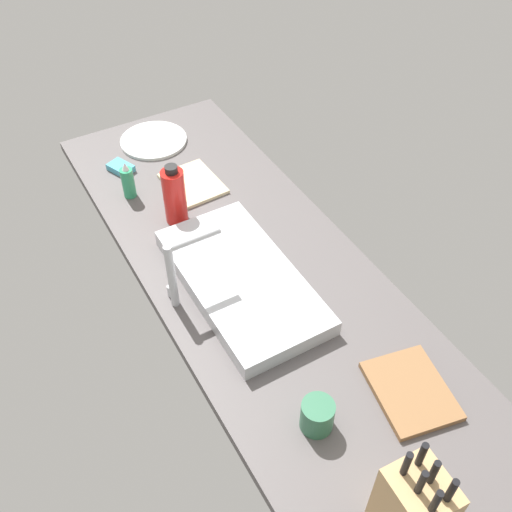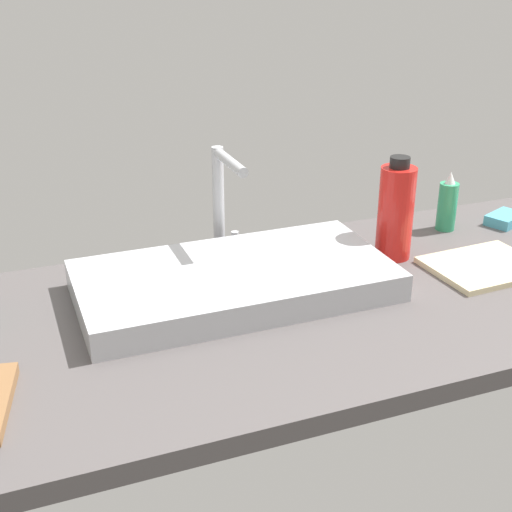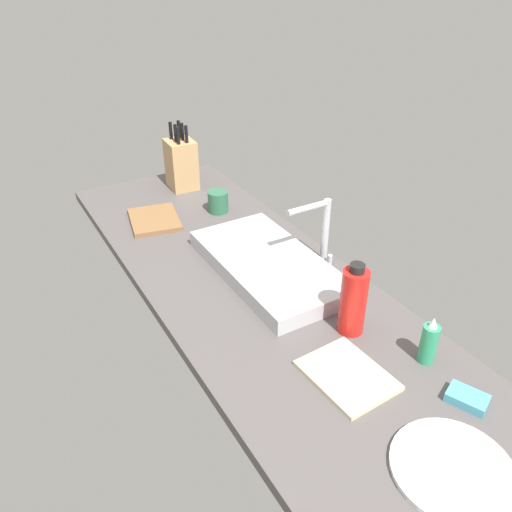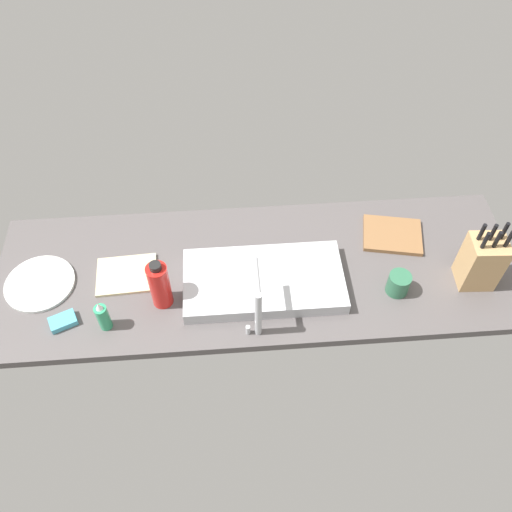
{
  "view_description": "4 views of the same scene",
  "coord_description": "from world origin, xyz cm",
  "views": [
    {
      "loc": [
        -102.92,
        60.22,
        131.98
      ],
      "look_at": [
        2.5,
        -0.04,
        8.97
      ],
      "focal_mm": 40.98,
      "sensor_mm": 36.0,
      "label": 1
    },
    {
      "loc": [
        -40.2,
        -103.66,
        63.61
      ],
      "look_at": [
        1.72,
        4.65,
        11.67
      ],
      "focal_mm": 49.31,
      "sensor_mm": 36.0,
      "label": 2
    },
    {
      "loc": [
        115.82,
        -66.48,
        94.61
      ],
      "look_at": [
        -2.24,
        2.85,
        10.54
      ],
      "focal_mm": 35.51,
      "sensor_mm": 36.0,
      "label": 3
    },
    {
      "loc": [
        9.79,
        120.49,
        165.25
      ],
      "look_at": [
        0.6,
        -1.18,
        10.42
      ],
      "focal_mm": 37.82,
      "sensor_mm": 36.0,
      "label": 4
    }
  ],
  "objects": [
    {
      "name": "faucet",
      "position": [
        2.15,
        24.49,
        17.54
      ],
      "size": [
        5.5,
        16.36,
        22.79
      ],
      "color": "#B7BABF",
      "rests_on": "countertop_slab"
    },
    {
      "name": "soap_bottle",
      "position": [
        54.18,
        20.24,
        9.47
      ],
      "size": [
        4.34,
        4.34,
        13.76
      ],
      "color": "#2D9966",
      "rests_on": "countertop_slab"
    },
    {
      "name": "cutting_board",
      "position": [
        -53.95,
        -12.37,
        4.4
      ],
      "size": [
        25.54,
        21.97,
        1.8
      ],
      "primitive_type": "cube",
      "rotation": [
        0.0,
        0.0,
        -0.2
      ],
      "color": "brown",
      "rests_on": "countertop_slab"
    },
    {
      "name": "water_bottle",
      "position": [
        34.86,
        11.32,
        13.5
      ],
      "size": [
        7.32,
        7.32,
        21.48
      ],
      "color": "red",
      "rests_on": "countertop_slab"
    },
    {
      "name": "coffee_mug",
      "position": [
        -49.51,
        13.08,
        7.76
      ],
      "size": [
        8.06,
        8.06,
        8.52
      ],
      "primitive_type": "cylinder",
      "color": "#2D6647",
      "rests_on": "countertop_slab"
    },
    {
      "name": "dish_sponge",
      "position": [
        69.19,
        18.01,
        4.7
      ],
      "size": [
        10.62,
        9.02,
        2.4
      ],
      "primitive_type": "cube",
      "rotation": [
        0.0,
        0.0,
        0.4
      ],
      "color": "#4CA3BC",
      "rests_on": "countertop_slab"
    },
    {
      "name": "countertop_slab",
      "position": [
        0.0,
        0.0,
        1.75
      ],
      "size": [
        195.31,
        64.51,
        3.5
      ],
      "primitive_type": "cube",
      "color": "#514C4C",
      "rests_on": "ground"
    },
    {
      "name": "dish_towel",
      "position": [
        48.79,
        -0.95,
        4.1
      ],
      "size": [
        22.7,
        18.27,
        1.2
      ],
      "primitive_type": "cube",
      "rotation": [
        0.0,
        0.0,
        0.05
      ],
      "color": "beige",
      "rests_on": "countertop_slab"
    },
    {
      "name": "dinner_plate",
      "position": [
        80.24,
        0.72,
        4.1
      ],
      "size": [
        25.33,
        25.33,
        1.2
      ],
      "primitive_type": "cylinder",
      "color": "silver",
      "rests_on": "countertop_slab"
    },
    {
      "name": "sink_basin",
      "position": [
        -1.58,
        7.17,
        6.14
      ],
      "size": [
        57.83,
        29.65,
        5.28
      ],
      "primitive_type": "cube",
      "color": "#B7BABF",
      "rests_on": "countertop_slab"
    },
    {
      "name": "knife_block",
      "position": [
        -78.65,
        10.34,
        14.49
      ],
      "size": [
        13.24,
        11.96,
        28.45
      ],
      "rotation": [
        0.0,
        0.0,
        -0.05
      ],
      "color": "tan",
      "rests_on": "countertop_slab"
    }
  ]
}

